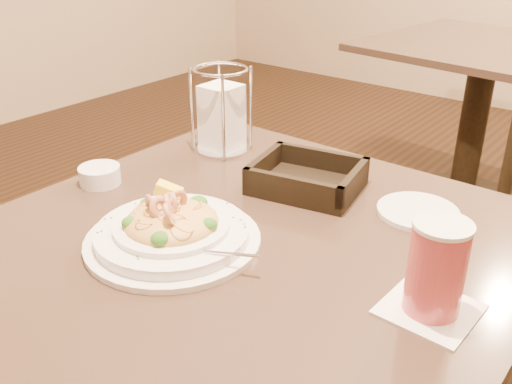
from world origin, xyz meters
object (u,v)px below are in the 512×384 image
Objects in this scene: background_table at (478,98)px; napkin_caddy at (222,116)px; bread_basket at (307,180)px; main_table at (250,345)px; side_plate at (418,211)px; pasta_bowl at (172,229)px; drink_glass at (436,269)px; butter_ramekin at (100,175)px.

napkin_caddy is (-0.08, -1.62, 0.32)m from background_table.
bread_basket is at bearing -10.78° from napkin_caddy.
main_table is 5.97× the size of side_plate.
pasta_bowl is 2.16× the size of side_plate.
bread_basket reaches higher than side_plate.
drink_glass is at bearing -23.35° from napkin_caddy.
bread_basket reaches higher than main_table.
main_table is at bearing -83.37° from background_table.
side_plate is (0.49, -0.01, -0.08)m from napkin_caddy.
background_table is (-0.22, 1.89, 0.00)m from main_table.
main_table is 2.76× the size of pasta_bowl.
butter_ramekin is at bearing -153.60° from side_plate.
side_plate is (0.19, 0.26, 0.24)m from main_table.
bread_basket is 1.56× the size of side_plate.
drink_glass is (0.55, -1.89, 0.31)m from background_table.
bread_basket is at bearing 97.57° from main_table.
napkin_caddy is at bearing 137.74° from main_table.
pasta_bowl is (0.13, -1.99, 0.27)m from background_table.
bread_basket is at bearing -83.49° from background_table.
side_plate is (0.28, 0.36, -0.02)m from pasta_bowl.
butter_ramekin is (-0.57, -0.28, 0.01)m from side_plate.
napkin_caddy is at bearing 75.58° from butter_ramekin.
napkin_caddy is (-0.27, 0.05, 0.06)m from bread_basket.
background_table is 2.01m from pasta_bowl.
bread_basket reaches higher than background_table.
napkin_caddy reaches higher than butter_ramekin.
drink_glass is at bearing 0.65° from main_table.
pasta_bowl is (-0.09, -0.09, 0.27)m from main_table.
bread_basket reaches higher than butter_ramekin.
background_table is 6.60× the size of side_plate.
butter_ramekin is (-0.70, -0.02, -0.05)m from drink_glass.
background_table is 3.05× the size of pasta_bowl.
background_table is at bearing 96.63° from main_table.
background_table is at bearing 96.51° from bread_basket.
butter_ramekin is at bearing 165.71° from pasta_bowl.
drink_glass is 0.71m from butter_ramekin.
main_table is at bearing 46.37° from pasta_bowl.
napkin_caddy is at bearing -92.92° from background_table.
butter_ramekin is (-0.08, -0.30, -0.07)m from napkin_caddy.
butter_ramekin is (-0.38, -0.02, 0.26)m from main_table.
pasta_bowl is at bearing -100.70° from bread_basket.
pasta_bowl is 1.65× the size of napkin_caddy.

